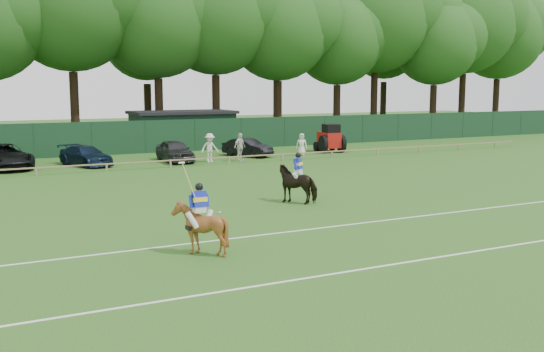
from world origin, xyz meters
TOP-DOWN VIEW (x-y plane):
  - ground at (0.00, 0.00)m, footprint 160.00×160.00m
  - horse_dark at (2.23, 3.86)m, footprint 1.92×2.10m
  - horse_chestnut at (-4.73, -2.36)m, footprint 1.35×1.52m
  - suv_black at (-8.40, 22.00)m, footprint 3.56×5.93m
  - sedan_navy at (-3.57, 21.35)m, footprint 3.23×4.79m
  - hatch_grey at (2.23, 20.80)m, footprint 1.79×4.34m
  - estate_black at (7.97, 21.47)m, footprint 2.86×4.15m
  - spectator_left at (4.25, 19.50)m, footprint 1.27×0.75m
  - spectator_mid at (6.28, 19.09)m, footprint 1.22×0.95m
  - spectator_right at (11.82, 20.29)m, footprint 0.95×0.85m
  - rider_dark at (2.24, 3.85)m, footprint 0.82×0.70m
  - rider_chestnut at (-4.73, -2.38)m, footprint 0.94×0.57m
  - polo_ball at (-1.80, 3.16)m, footprint 0.09×0.09m
  - pitch_lines at (0.00, -3.50)m, footprint 60.00×5.10m
  - pitch_rail at (0.00, 18.00)m, footprint 62.10×0.10m
  - perimeter_fence at (0.00, 27.00)m, footprint 92.08×0.08m
  - utility_shed at (6.00, 30.00)m, footprint 8.40×4.40m
  - tree_row at (2.00, 35.00)m, footprint 96.00×12.00m
  - tractor at (14.94, 21.36)m, footprint 2.07×2.79m

SIDE VIEW (x-z plane):
  - ground at x=0.00m, z-range 0.00..0.00m
  - tree_row at x=2.00m, z-range -10.50..10.50m
  - pitch_lines at x=0.00m, z-range 0.00..0.01m
  - polo_ball at x=-1.80m, z-range 0.00..0.09m
  - pitch_rail at x=0.00m, z-range 0.20..0.70m
  - sedan_navy at x=-3.57m, z-range 0.00..1.29m
  - estate_black at x=7.97m, z-range 0.00..1.29m
  - hatch_grey at x=2.23m, z-range 0.00..1.47m
  - suv_black at x=-8.40m, z-range 0.00..1.54m
  - spectator_right at x=11.82m, z-range 0.00..1.62m
  - horse_chestnut at x=-4.73m, z-range 0.00..1.65m
  - horse_dark at x=2.23m, z-range 0.00..1.66m
  - spectator_mid at x=6.28m, z-range 0.00..1.93m
  - spectator_left at x=4.25m, z-range 0.00..1.93m
  - tractor at x=14.94m, z-range -0.06..2.11m
  - perimeter_fence at x=0.00m, z-range 0.00..2.50m
  - utility_shed at x=6.00m, z-range 0.02..3.06m
  - rider_dark at x=2.24m, z-range 0.87..2.28m
  - rider_chestnut at x=-4.73m, z-range 0.55..2.60m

